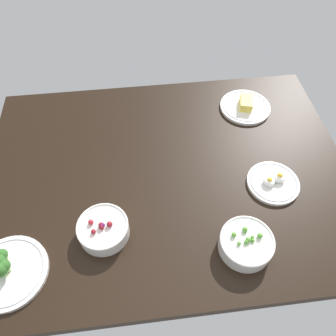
% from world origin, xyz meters
% --- Properties ---
extents(dining_table, '(1.28, 0.95, 0.04)m').
position_xyz_m(dining_table, '(0.00, 0.00, 0.02)').
color(dining_table, black).
rests_on(dining_table, ground).
extents(plate_cheese, '(0.20, 0.20, 0.05)m').
position_xyz_m(plate_cheese, '(-0.35, -0.28, 0.05)').
color(plate_cheese, white).
rests_on(plate_cheese, dining_table).
extents(bowl_berries, '(0.16, 0.16, 0.07)m').
position_xyz_m(bowl_berries, '(0.22, 0.21, 0.07)').
color(bowl_berries, white).
rests_on(bowl_berries, dining_table).
extents(plate_eggs, '(0.18, 0.18, 0.04)m').
position_xyz_m(plate_eggs, '(-0.35, 0.09, 0.05)').
color(plate_eggs, white).
rests_on(plate_eggs, dining_table).
extents(bowl_peas, '(0.16, 0.16, 0.07)m').
position_xyz_m(bowl_peas, '(-0.19, 0.31, 0.07)').
color(bowl_peas, white).
rests_on(bowl_peas, dining_table).
extents(plate_broccoli, '(0.22, 0.22, 0.08)m').
position_xyz_m(plate_broccoli, '(0.49, 0.30, 0.06)').
color(plate_broccoli, white).
rests_on(plate_broccoli, dining_table).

